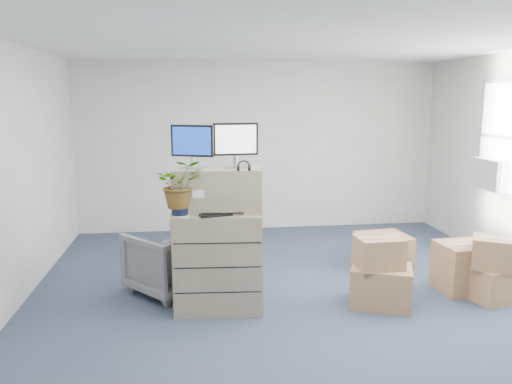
# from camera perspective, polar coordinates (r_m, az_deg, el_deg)

# --- Properties ---
(ground) EXTENTS (7.00, 7.00, 0.00)m
(ground) POSITION_cam_1_polar(r_m,az_deg,el_deg) (5.37, 5.57, -13.65)
(ground) COLOR #263445
(ground) RESTS_ON ground
(wall_back) EXTENTS (6.00, 0.02, 2.80)m
(wall_back) POSITION_cam_1_polar(r_m,az_deg,el_deg) (8.38, 0.35, 5.19)
(wall_back) COLOR #B7B5AE
(wall_back) RESTS_ON ground
(ac_unit) EXTENTS (0.24, 0.60, 0.40)m
(ac_unit) POSITION_cam_1_polar(r_m,az_deg,el_deg) (7.41, 25.33, 1.86)
(ac_unit) COLOR silver
(ac_unit) RESTS_ON wall_right
(filing_cabinet_lower) EXTENTS (0.94, 0.62, 1.05)m
(filing_cabinet_lower) POSITION_cam_1_polar(r_m,az_deg,el_deg) (5.30, -4.36, -7.84)
(filing_cabinet_lower) COLOR gray
(filing_cabinet_lower) RESTS_ON ground
(filing_cabinet_upper) EXTENTS (0.93, 0.52, 0.45)m
(filing_cabinet_upper) POSITION_cam_1_polar(r_m,az_deg,el_deg) (5.16, -4.47, 0.26)
(filing_cabinet_upper) COLOR gray
(filing_cabinet_upper) RESTS_ON filing_cabinet_lower
(monitor_left) EXTENTS (0.43, 0.24, 0.44)m
(monitor_left) POSITION_cam_1_polar(r_m,az_deg,el_deg) (5.09, -7.30, 5.44)
(monitor_left) COLOR #99999E
(monitor_left) RESTS_ON filing_cabinet_upper
(monitor_right) EXTENTS (0.46, 0.20, 0.46)m
(monitor_right) POSITION_cam_1_polar(r_m,az_deg,el_deg) (5.13, -2.34, 5.66)
(monitor_right) COLOR #99999E
(monitor_right) RESTS_ON filing_cabinet_upper
(headphones) EXTENTS (0.13, 0.02, 0.13)m
(headphones) POSITION_cam_1_polar(r_m,az_deg,el_deg) (4.94, -1.41, 2.89)
(headphones) COLOR black
(headphones) RESTS_ON filing_cabinet_upper
(keyboard) EXTENTS (0.51, 0.31, 0.02)m
(keyboard) POSITION_cam_1_polar(r_m,az_deg,el_deg) (5.05, -3.94, -2.44)
(keyboard) COLOR black
(keyboard) RESTS_ON filing_cabinet_lower
(mouse) EXTENTS (0.11, 0.08, 0.03)m
(mouse) POSITION_cam_1_polar(r_m,az_deg,el_deg) (5.08, -0.65, -2.27)
(mouse) COLOR silver
(mouse) RESTS_ON filing_cabinet_lower
(water_bottle) EXTENTS (0.07, 0.07, 0.24)m
(water_bottle) POSITION_cam_1_polar(r_m,az_deg,el_deg) (5.16, -3.95, -0.96)
(water_bottle) COLOR #96999E
(water_bottle) RESTS_ON filing_cabinet_lower
(phone_dock) EXTENTS (0.07, 0.06, 0.15)m
(phone_dock) POSITION_cam_1_polar(r_m,az_deg,el_deg) (5.18, -4.76, -1.69)
(phone_dock) COLOR silver
(phone_dock) RESTS_ON filing_cabinet_lower
(external_drive) EXTENTS (0.22, 0.19, 0.06)m
(external_drive) POSITION_cam_1_polar(r_m,az_deg,el_deg) (5.27, -0.88, -1.67)
(external_drive) COLOR black
(external_drive) RESTS_ON filing_cabinet_lower
(tissue_box) EXTENTS (0.27, 0.18, 0.09)m
(tissue_box) POSITION_cam_1_polar(r_m,az_deg,el_deg) (5.25, -1.02, -0.87)
(tissue_box) COLOR #4698EE
(tissue_box) RESTS_ON external_drive
(potted_plant) EXTENTS (0.51, 0.55, 0.46)m
(potted_plant) POSITION_cam_1_polar(r_m,az_deg,el_deg) (4.98, -8.74, 0.22)
(potted_plant) COLOR #A3C09B
(potted_plant) RESTS_ON filing_cabinet_lower
(office_chair) EXTENTS (1.07, 1.06, 0.80)m
(office_chair) POSITION_cam_1_polar(r_m,az_deg,el_deg) (5.86, -9.97, -7.43)
(office_chair) COLOR #5D5E62
(office_chair) RESTS_ON ground
(cardboard_boxes) EXTENTS (2.01, 1.92, 0.77)m
(cardboard_boxes) POSITION_cam_1_polar(r_m,az_deg,el_deg) (6.20, 19.45, -7.95)
(cardboard_boxes) COLOR #926746
(cardboard_boxes) RESTS_ON ground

